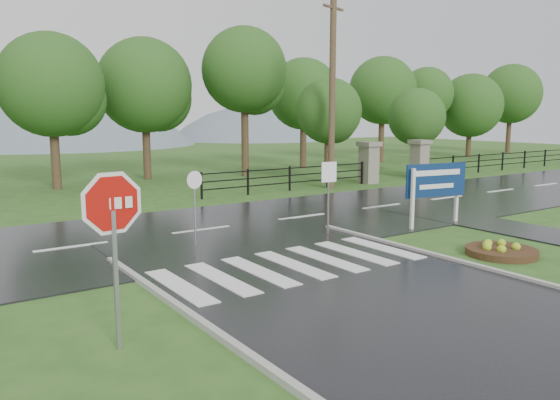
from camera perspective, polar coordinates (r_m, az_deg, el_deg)
ground at (r=10.05m, az=18.83°, el=-13.08°), size 120.00×120.00×0.00m
main_road at (r=17.61m, az=-8.21°, el=-3.24°), size 90.00×8.00×0.04m
walkway at (r=19.03m, az=24.55°, el=-3.06°), size 2.20×11.00×0.04m
crosswalk at (r=13.42m, az=1.39°, el=-6.74°), size 6.50×2.80×0.02m
pillar_west at (r=29.85m, az=9.27°, el=3.99°), size 1.00×1.00×2.24m
pillar_east at (r=32.73m, az=14.35°, el=4.26°), size 1.00×1.00×2.24m
fence_west at (r=26.54m, az=1.02°, el=2.52°), size 9.58×0.08×1.20m
fence_east at (r=41.45m, az=24.20°, el=4.07°), size 20.58×0.08×1.20m
hills at (r=73.87m, az=-24.85°, el=-7.00°), size 102.00×48.00×48.00m
treeline at (r=30.91m, az=-18.15°, el=1.64°), size 83.20×5.20×10.00m
stop_sign at (r=8.73m, az=-17.05°, el=-2.08°), size 1.33×0.19×3.02m
estate_billboard at (r=18.67m, az=15.99°, el=1.69°), size 2.37×0.48×2.10m
flower_bed at (r=15.62m, az=22.13°, el=-4.87°), size 1.84×1.84×0.37m
reg_sign_small at (r=16.67m, az=5.11°, el=1.68°), size 0.50×0.12×2.27m
reg_sign_round at (r=15.35m, az=-8.89°, el=0.13°), size 0.50×0.10×2.15m
utility_pole_east at (r=27.35m, az=5.48°, el=11.26°), size 1.64×0.61×9.48m
entrance_tree_left at (r=29.80m, az=5.13°, el=9.22°), size 3.53×3.53×5.65m
entrance_tree_right at (r=34.63m, az=14.10°, el=8.37°), size 3.48×3.48×5.28m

